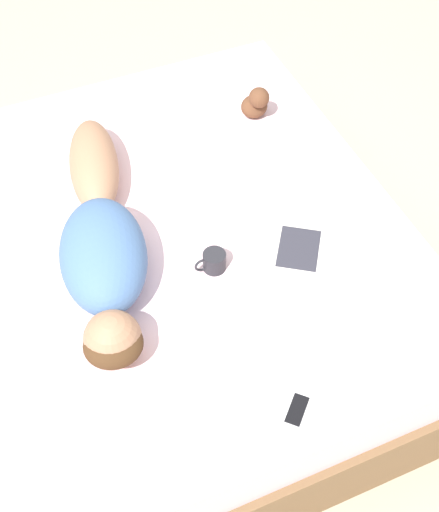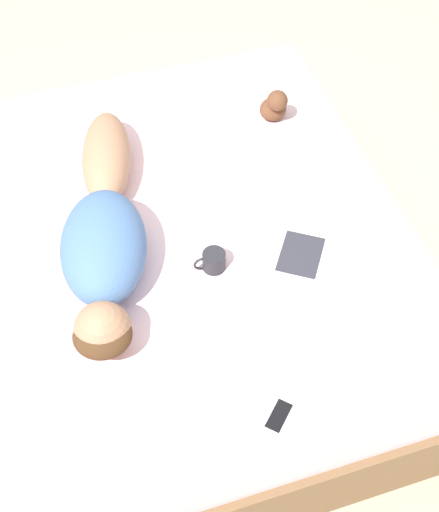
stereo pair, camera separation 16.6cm
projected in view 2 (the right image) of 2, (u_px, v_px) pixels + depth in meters
ground_plane at (174, 311)px, 3.29m from camera, size 12.00×12.00×0.00m
bed at (171, 274)px, 3.08m from camera, size 1.96×2.16×0.56m
person at (104, 233)px, 2.71m from camera, size 0.49×1.29×0.24m
open_magazine at (330, 261)px, 2.76m from camera, size 0.57×0.52×0.01m
coffee_mug at (213, 261)px, 2.71m from camera, size 0.13×0.09×0.08m
cell_phone at (279, 416)px, 2.34m from camera, size 0.14×0.14×0.01m
plush_toy at (274, 106)px, 3.23m from camera, size 0.12×0.15×0.18m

